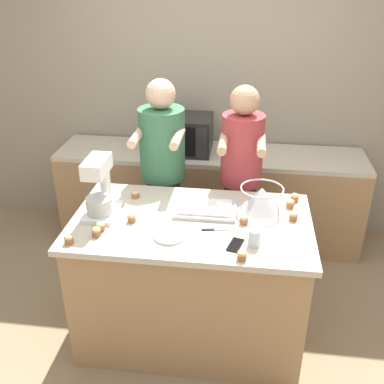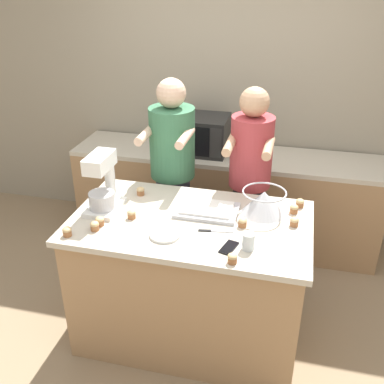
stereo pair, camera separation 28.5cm
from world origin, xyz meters
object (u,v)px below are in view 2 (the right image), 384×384
(microwave_oven, at_px, (201,134))
(cupcake_5, at_px, (100,221))
(cupcake_1, at_px, (294,222))
(cupcake_4, at_px, (294,209))
(drinking_glass, at_px, (248,241))
(small_plate, at_px, (165,235))
(cell_phone, at_px, (229,247))
(knife, at_px, (214,231))
(cupcake_3, at_px, (243,222))
(stand_mixer, at_px, (103,186))
(cupcake_2, at_px, (300,203))
(baking_tray, at_px, (207,210))
(cupcake_7, at_px, (232,258))
(person_left, at_px, (173,180))
(cupcake_9, at_px, (67,231))
(cupcake_0, at_px, (141,191))
(cupcake_8, at_px, (95,226))
(cupcake_6, at_px, (131,214))
(mixing_bowl, at_px, (264,202))
(person_right, at_px, (249,188))

(microwave_oven, distance_m, cupcake_5, 1.55)
(cupcake_1, relative_size, cupcake_4, 1.00)
(drinking_glass, height_order, small_plate, drinking_glass)
(drinking_glass, distance_m, small_plate, 0.51)
(microwave_oven, relative_size, cell_phone, 3.10)
(knife, distance_m, cupcake_5, 0.72)
(microwave_oven, distance_m, cupcake_3, 1.44)
(stand_mixer, distance_m, cupcake_2, 1.33)
(baking_tray, xyz_separation_m, cupcake_7, (0.26, -0.52, 0.01))
(baking_tray, bearing_deg, cupcake_1, -4.06)
(person_left, distance_m, cupcake_9, 1.10)
(baking_tray, height_order, microwave_oven, microwave_oven)
(microwave_oven, relative_size, small_plate, 2.58)
(small_plate, relative_size, cupcake_0, 3.14)
(person_left, xyz_separation_m, cupcake_0, (-0.12, -0.42, 0.09))
(knife, relative_size, cupcake_9, 3.65)
(cupcake_1, distance_m, cupcake_3, 0.33)
(cupcake_8, xyz_separation_m, cupcake_9, (-0.13, -0.10, 0.00))
(microwave_oven, height_order, knife, microwave_oven)
(person_left, xyz_separation_m, cupcake_6, (-0.06, -0.74, 0.09))
(baking_tray, bearing_deg, cupcake_5, -152.15)
(mixing_bowl, distance_m, cupcake_3, 0.24)
(mixing_bowl, distance_m, cupcake_1, 0.24)
(cupcake_1, xyz_separation_m, cupcake_3, (-0.32, -0.09, 0.00))
(cupcake_5, relative_size, cupcake_6, 1.00)
(cell_phone, height_order, cupcake_1, cupcake_1)
(stand_mixer, relative_size, baking_tray, 0.98)
(cupcake_0, distance_m, cupcake_5, 0.47)
(stand_mixer, distance_m, knife, 0.79)
(baking_tray, xyz_separation_m, cell_phone, (0.21, -0.39, -0.01))
(cupcake_5, bearing_deg, microwave_oven, 78.69)
(cupcake_0, relative_size, cupcake_8, 1.00)
(cupcake_0, relative_size, cupcake_3, 1.00)
(drinking_glass, bearing_deg, cupcake_5, 177.72)
(cupcake_1, distance_m, cupcake_9, 1.41)
(cupcake_1, height_order, cupcake_6, same)
(cupcake_7, bearing_deg, baking_tray, 116.12)
(cupcake_8, bearing_deg, cupcake_1, 16.23)
(cupcake_6, distance_m, cupcake_9, 0.42)
(cupcake_7, bearing_deg, stand_mixer, 156.89)
(stand_mixer, bearing_deg, microwave_oven, 74.77)
(person_right, relative_size, cupcake_4, 27.79)
(person_right, height_order, mixing_bowl, person_right)
(mixing_bowl, xyz_separation_m, drinking_glass, (-0.04, -0.44, -0.03))
(cupcake_2, height_order, cupcake_3, same)
(cupcake_4, bearing_deg, stand_mixer, -168.51)
(person_left, xyz_separation_m, cupcake_9, (-0.37, -1.04, 0.09))
(stand_mixer, bearing_deg, cupcake_5, -74.99)
(baking_tray, bearing_deg, drinking_glass, -48.52)
(person_left, bearing_deg, cupcake_7, -58.69)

